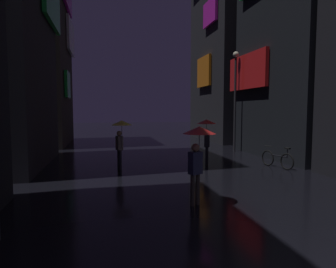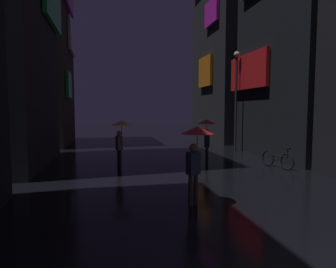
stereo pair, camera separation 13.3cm
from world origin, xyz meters
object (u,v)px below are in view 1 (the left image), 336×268
object	(u,v)px
pedestrian_far_right_yellow	(121,131)
streetlamp_right_far	(235,90)
pedestrian_foreground_left_red	(198,143)
pedestrian_midstreet_centre_red	(207,129)
bicycle_parked_at_storefront	(277,159)

from	to	relation	value
pedestrian_far_right_yellow	streetlamp_right_far	world-z (taller)	streetlamp_right_far
streetlamp_right_far	pedestrian_far_right_yellow	bearing A→B (deg)	-148.97
pedestrian_foreground_left_red	streetlamp_right_far	xyz separation A→B (m)	(5.43, 9.47, 2.09)
pedestrian_midstreet_centre_red	pedestrian_foreground_left_red	distance (m)	5.96
pedestrian_midstreet_centre_red	pedestrian_foreground_left_red	bearing A→B (deg)	-111.78
bicycle_parked_at_storefront	pedestrian_far_right_yellow	bearing A→B (deg)	171.58
streetlamp_right_far	pedestrian_midstreet_centre_red	bearing A→B (deg)	-129.27
pedestrian_far_right_yellow	streetlamp_right_far	distance (m)	8.64
pedestrian_foreground_left_red	bicycle_parked_at_storefront	xyz separation A→B (m)	(5.03, 4.15, -1.28)
pedestrian_midstreet_centre_red	pedestrian_far_right_yellow	distance (m)	3.98
pedestrian_foreground_left_red	pedestrian_midstreet_centre_red	bearing A→B (deg)	68.22
pedestrian_midstreet_centre_red	streetlamp_right_far	distance (m)	5.49
pedestrian_midstreet_centre_red	pedestrian_far_right_yellow	size ratio (longest dim) A/B	1.00
pedestrian_foreground_left_red	streetlamp_right_far	bearing A→B (deg)	60.18
pedestrian_midstreet_centre_red	pedestrian_foreground_left_red	size ratio (longest dim) A/B	1.00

